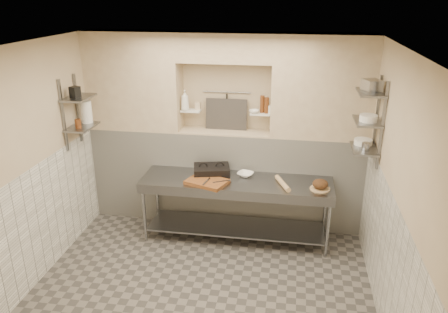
% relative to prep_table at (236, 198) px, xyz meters
% --- Properties ---
extents(floor, '(4.00, 3.90, 0.10)m').
position_rel_prep_table_xyz_m(floor, '(-0.24, -1.18, -0.69)').
color(floor, '#635D57').
rests_on(floor, ground).
extents(ceiling, '(4.00, 3.90, 0.10)m').
position_rel_prep_table_xyz_m(ceiling, '(-0.24, -1.18, 2.21)').
color(ceiling, silver).
rests_on(ceiling, ground).
extents(wall_left, '(0.10, 3.90, 2.80)m').
position_rel_prep_table_xyz_m(wall_left, '(-2.29, -1.18, 0.76)').
color(wall_left, '#CAB793').
rests_on(wall_left, ground).
extents(wall_right, '(0.10, 3.90, 2.80)m').
position_rel_prep_table_xyz_m(wall_right, '(1.81, -1.18, 0.76)').
color(wall_right, '#CAB793').
rests_on(wall_right, ground).
extents(wall_back, '(4.00, 0.10, 2.80)m').
position_rel_prep_table_xyz_m(wall_back, '(-0.24, 0.82, 0.76)').
color(wall_back, '#CAB793').
rests_on(wall_back, ground).
extents(wall_front, '(4.00, 0.10, 2.80)m').
position_rel_prep_table_xyz_m(wall_front, '(-0.24, -3.18, 0.76)').
color(wall_front, '#CAB793').
rests_on(wall_front, ground).
extents(backwall_lower, '(4.00, 0.40, 1.40)m').
position_rel_prep_table_xyz_m(backwall_lower, '(-0.24, 0.57, 0.06)').
color(backwall_lower, white).
rests_on(backwall_lower, floor).
extents(alcove_sill, '(1.30, 0.40, 0.02)m').
position_rel_prep_table_xyz_m(alcove_sill, '(-0.24, 0.57, 0.77)').
color(alcove_sill, '#CAB793').
rests_on(alcove_sill, backwall_lower).
extents(backwall_pillar_left, '(1.35, 0.40, 1.40)m').
position_rel_prep_table_xyz_m(backwall_pillar_left, '(-1.57, 0.57, 1.46)').
color(backwall_pillar_left, '#CAB793').
rests_on(backwall_pillar_left, backwall_lower).
extents(backwall_pillar_right, '(1.35, 0.40, 1.40)m').
position_rel_prep_table_xyz_m(backwall_pillar_right, '(1.08, 0.57, 1.46)').
color(backwall_pillar_right, '#CAB793').
rests_on(backwall_pillar_right, backwall_lower).
extents(backwall_header, '(1.30, 0.40, 0.40)m').
position_rel_prep_table_xyz_m(backwall_header, '(-0.24, 0.57, 1.96)').
color(backwall_header, '#CAB793').
rests_on(backwall_header, backwall_lower).
extents(wainscot_left, '(0.02, 3.90, 1.40)m').
position_rel_prep_table_xyz_m(wainscot_left, '(-2.23, -1.18, 0.06)').
color(wainscot_left, white).
rests_on(wainscot_left, floor).
extents(wainscot_right, '(0.02, 3.90, 1.40)m').
position_rel_prep_table_xyz_m(wainscot_right, '(1.75, -1.18, 0.06)').
color(wainscot_right, white).
rests_on(wainscot_right, floor).
extents(alcove_shelf_left, '(0.28, 0.16, 0.02)m').
position_rel_prep_table_xyz_m(alcove_shelf_left, '(-0.74, 0.57, 1.06)').
color(alcove_shelf_left, white).
rests_on(alcove_shelf_left, backwall_lower).
extents(alcove_shelf_right, '(0.28, 0.16, 0.02)m').
position_rel_prep_table_xyz_m(alcove_shelf_right, '(0.26, 0.57, 1.06)').
color(alcove_shelf_right, white).
rests_on(alcove_shelf_right, backwall_lower).
extents(utensil_rail, '(0.70, 0.02, 0.02)m').
position_rel_prep_table_xyz_m(utensil_rail, '(-0.24, 0.74, 1.31)').
color(utensil_rail, gray).
rests_on(utensil_rail, wall_back).
extents(hanging_steel, '(0.02, 0.02, 0.30)m').
position_rel_prep_table_xyz_m(hanging_steel, '(-0.24, 0.72, 1.14)').
color(hanging_steel, black).
rests_on(hanging_steel, utensil_rail).
extents(splash_panel, '(0.60, 0.08, 0.45)m').
position_rel_prep_table_xyz_m(splash_panel, '(-0.24, 0.67, 1.00)').
color(splash_panel, '#383330').
rests_on(splash_panel, alcove_sill).
extents(shelf_rail_left_a, '(0.03, 0.03, 0.95)m').
position_rel_prep_table_xyz_m(shelf_rail_left_a, '(-2.22, 0.07, 1.16)').
color(shelf_rail_left_a, slate).
rests_on(shelf_rail_left_a, wall_left).
extents(shelf_rail_left_b, '(0.03, 0.03, 0.95)m').
position_rel_prep_table_xyz_m(shelf_rail_left_b, '(-2.22, -0.33, 1.16)').
color(shelf_rail_left_b, slate).
rests_on(shelf_rail_left_b, wall_left).
extents(wall_shelf_left_lower, '(0.30, 0.50, 0.02)m').
position_rel_prep_table_xyz_m(wall_shelf_left_lower, '(-2.08, -0.13, 0.96)').
color(wall_shelf_left_lower, slate).
rests_on(wall_shelf_left_lower, wall_left).
extents(wall_shelf_left_upper, '(0.30, 0.50, 0.03)m').
position_rel_prep_table_xyz_m(wall_shelf_left_upper, '(-2.08, -0.13, 1.36)').
color(wall_shelf_left_upper, slate).
rests_on(wall_shelf_left_upper, wall_left).
extents(shelf_rail_right_a, '(0.03, 0.03, 1.05)m').
position_rel_prep_table_xyz_m(shelf_rail_right_a, '(1.73, 0.07, 1.21)').
color(shelf_rail_right_a, slate).
rests_on(shelf_rail_right_a, wall_right).
extents(shelf_rail_right_b, '(0.03, 0.03, 1.05)m').
position_rel_prep_table_xyz_m(shelf_rail_right_b, '(1.73, -0.33, 1.21)').
color(shelf_rail_right_b, slate).
rests_on(shelf_rail_right_b, wall_right).
extents(wall_shelf_right_lower, '(0.30, 0.50, 0.02)m').
position_rel_prep_table_xyz_m(wall_shelf_right_lower, '(1.60, -0.13, 0.86)').
color(wall_shelf_right_lower, slate).
rests_on(wall_shelf_right_lower, wall_right).
extents(wall_shelf_right_mid, '(0.30, 0.50, 0.02)m').
position_rel_prep_table_xyz_m(wall_shelf_right_mid, '(1.60, -0.13, 1.21)').
color(wall_shelf_right_mid, slate).
rests_on(wall_shelf_right_mid, wall_right).
extents(wall_shelf_right_upper, '(0.30, 0.50, 0.03)m').
position_rel_prep_table_xyz_m(wall_shelf_right_upper, '(1.60, -0.13, 1.56)').
color(wall_shelf_right_upper, slate).
rests_on(wall_shelf_right_upper, wall_right).
extents(prep_table, '(2.60, 0.70, 0.90)m').
position_rel_prep_table_xyz_m(prep_table, '(0.00, 0.00, 0.00)').
color(prep_table, gray).
rests_on(prep_table, floor).
extents(panini_press, '(0.56, 0.46, 0.13)m').
position_rel_prep_table_xyz_m(panini_press, '(-0.37, 0.13, 0.32)').
color(panini_press, black).
rests_on(panini_press, prep_table).
extents(cutting_board, '(0.62, 0.53, 0.05)m').
position_rel_prep_table_xyz_m(cutting_board, '(-0.37, -0.15, 0.28)').
color(cutting_board, brown).
rests_on(cutting_board, prep_table).
extents(knife_blade, '(0.23, 0.14, 0.01)m').
position_rel_prep_table_xyz_m(knife_blade, '(-0.18, -0.16, 0.31)').
color(knife_blade, gray).
rests_on(knife_blade, cutting_board).
extents(tongs, '(0.06, 0.23, 0.02)m').
position_rel_prep_table_xyz_m(tongs, '(-0.37, -0.21, 0.31)').
color(tongs, gray).
rests_on(tongs, cutting_board).
extents(mixing_bowl, '(0.27, 0.27, 0.05)m').
position_rel_prep_table_xyz_m(mixing_bowl, '(0.10, 0.18, 0.28)').
color(mixing_bowl, white).
rests_on(mixing_bowl, prep_table).
extents(rolling_pin, '(0.23, 0.43, 0.07)m').
position_rel_prep_table_xyz_m(rolling_pin, '(0.63, -0.06, 0.29)').
color(rolling_pin, tan).
rests_on(rolling_pin, prep_table).
extents(bread_board, '(0.26, 0.26, 0.02)m').
position_rel_prep_table_xyz_m(bread_board, '(1.11, -0.10, 0.27)').
color(bread_board, tan).
rests_on(bread_board, prep_table).
extents(bread_loaf, '(0.20, 0.20, 0.12)m').
position_rel_prep_table_xyz_m(bread_loaf, '(1.11, -0.10, 0.33)').
color(bread_loaf, '#4C2D19').
rests_on(bread_loaf, bread_board).
extents(bottle_soap, '(0.13, 0.13, 0.29)m').
position_rel_prep_table_xyz_m(bottle_soap, '(-0.82, 0.52, 1.22)').
color(bottle_soap, white).
rests_on(bottle_soap, alcove_shelf_left).
extents(jar_alcove, '(0.07, 0.07, 0.11)m').
position_rel_prep_table_xyz_m(jar_alcove, '(-0.65, 0.61, 1.12)').
color(jar_alcove, '#CAB793').
rests_on(jar_alcove, alcove_shelf_left).
extents(bowl_alcove, '(0.16, 0.16, 0.04)m').
position_rel_prep_table_xyz_m(bowl_alcove, '(0.17, 0.53, 1.09)').
color(bowl_alcove, white).
rests_on(bowl_alcove, alcove_shelf_right).
extents(condiment_a, '(0.06, 0.06, 0.23)m').
position_rel_prep_table_xyz_m(condiment_a, '(0.34, 0.55, 1.18)').
color(condiment_a, '#5A2C12').
rests_on(condiment_a, alcove_shelf_right).
extents(condiment_b, '(0.06, 0.06, 0.24)m').
position_rel_prep_table_xyz_m(condiment_b, '(0.28, 0.58, 1.19)').
color(condiment_b, '#5A2C12').
rests_on(condiment_b, alcove_shelf_right).
extents(condiment_c, '(0.07, 0.07, 0.11)m').
position_rel_prep_table_xyz_m(condiment_c, '(0.39, 0.56, 1.13)').
color(condiment_c, white).
rests_on(condiment_c, alcove_shelf_right).
extents(jug_left, '(0.15, 0.15, 0.30)m').
position_rel_prep_table_xyz_m(jug_left, '(-2.08, 0.04, 1.12)').
color(jug_left, white).
rests_on(jug_left, wall_shelf_left_lower).
extents(jar_left, '(0.08, 0.08, 0.12)m').
position_rel_prep_table_xyz_m(jar_left, '(-2.08, -0.23, 1.03)').
color(jar_left, '#5A2C12').
rests_on(jar_left, wall_shelf_left_lower).
extents(box_left_upper, '(0.14, 0.14, 0.15)m').
position_rel_prep_table_xyz_m(box_left_upper, '(-2.08, -0.20, 1.45)').
color(box_left_upper, black).
rests_on(box_left_upper, wall_shelf_left_upper).
extents(bowl_right, '(0.22, 0.22, 0.07)m').
position_rel_prep_table_xyz_m(bowl_right, '(1.60, -0.00, 0.90)').
color(bowl_right, white).
rests_on(bowl_right, wall_shelf_right_lower).
extents(canister_right, '(0.10, 0.10, 0.10)m').
position_rel_prep_table_xyz_m(canister_right, '(1.60, -0.22, 0.92)').
color(canister_right, gray).
rests_on(canister_right, wall_shelf_right_lower).
extents(bowl_right_mid, '(0.21, 0.21, 0.08)m').
position_rel_prep_table_xyz_m(bowl_right_mid, '(1.60, -0.17, 1.26)').
color(bowl_right_mid, white).
rests_on(bowl_right_mid, wall_shelf_right_mid).
extents(basket_right, '(0.24, 0.27, 0.14)m').
position_rel_prep_table_xyz_m(basket_right, '(1.60, -0.13, 1.64)').
color(basket_right, gray).
rests_on(basket_right, wall_shelf_right_upper).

